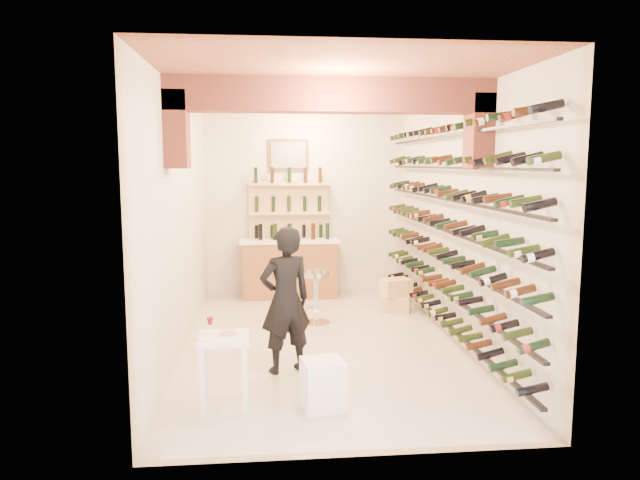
% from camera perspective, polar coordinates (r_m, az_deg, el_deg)
% --- Properties ---
extents(ground, '(6.00, 6.00, 0.00)m').
position_cam_1_polar(ground, '(7.69, 0.22, -9.94)').
color(ground, beige).
rests_on(ground, ground).
extents(room_shell, '(3.52, 6.02, 3.21)m').
position_cam_1_polar(room_shell, '(7.08, 0.43, 7.06)').
color(room_shell, beige).
rests_on(room_shell, ground).
extents(wine_rack, '(0.32, 5.70, 2.56)m').
position_cam_1_polar(wine_rack, '(7.68, 11.67, 1.69)').
color(wine_rack, black).
rests_on(wine_rack, ground).
extents(back_counter, '(1.70, 0.62, 1.29)m').
position_cam_1_polar(back_counter, '(10.12, -2.96, -2.61)').
color(back_counter, '#97602E').
rests_on(back_counter, ground).
extents(back_shelving, '(1.40, 0.31, 2.73)m').
position_cam_1_polar(back_shelving, '(10.26, -3.04, 1.12)').
color(back_shelving, tan).
rests_on(back_shelving, ground).
extents(tasting_table, '(0.49, 0.49, 0.84)m').
position_cam_1_polar(tasting_table, '(5.67, -9.36, -10.43)').
color(tasting_table, white).
rests_on(tasting_table, ground).
extents(white_stool, '(0.43, 0.43, 0.47)m').
position_cam_1_polar(white_stool, '(5.67, 0.29, -13.92)').
color(white_stool, white).
rests_on(white_stool, ground).
extents(person, '(0.69, 0.58, 1.63)m').
position_cam_1_polar(person, '(6.45, -3.40, -5.87)').
color(person, black).
rests_on(person, ground).
extents(chrome_barstool, '(0.40, 0.40, 0.77)m').
position_cam_1_polar(chrome_barstool, '(8.40, -0.37, -5.28)').
color(chrome_barstool, silver).
rests_on(chrome_barstool, ground).
extents(crate_lower, '(0.51, 0.42, 0.26)m').
position_cam_1_polar(crate_lower, '(9.27, 7.41, -6.14)').
color(crate_lower, tan).
rests_on(crate_lower, ground).
extents(crate_upper, '(0.51, 0.41, 0.26)m').
position_cam_1_polar(crate_upper, '(9.21, 7.44, -4.58)').
color(crate_upper, tan).
rests_on(crate_upper, crate_lower).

